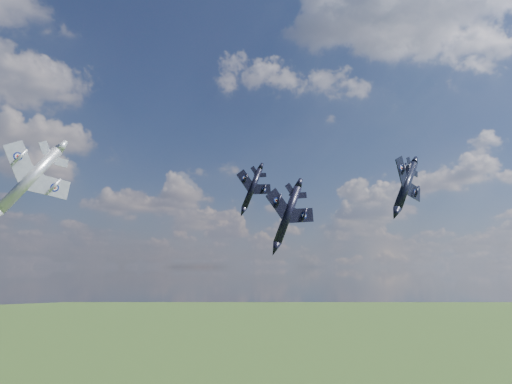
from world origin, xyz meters
TOP-DOWN VIEW (x-y plane):
  - jet_lead_navy at (8.18, 3.25)m, footprint 12.04×15.01m
  - jet_right_navy at (31.01, -1.78)m, footprint 13.91×17.55m
  - jet_high_navy at (20.26, 31.91)m, footprint 11.59×14.64m
  - jet_left_silver at (-28.66, 13.18)m, footprint 11.65×16.22m

SIDE VIEW (x-z plane):
  - jet_lead_navy at x=8.18m, z-range 74.58..81.00m
  - jet_left_silver at x=-28.66m, z-range 76.64..86.08m
  - jet_right_navy at x=31.01m, z-range 79.19..88.61m
  - jet_high_navy at x=20.26m, z-range 83.71..90.11m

